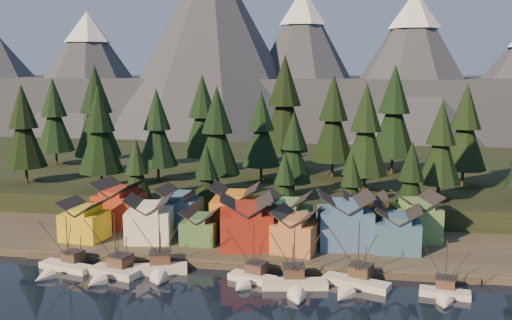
% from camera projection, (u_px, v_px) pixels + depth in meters
% --- Properties ---
extents(ground, '(500.00, 500.00, 0.00)m').
position_uv_depth(ground, '(220.00, 305.00, 84.51)').
color(ground, black).
rests_on(ground, ground).
extents(shore_strip, '(400.00, 50.00, 1.50)m').
position_uv_depth(shore_strip, '(261.00, 227.00, 123.34)').
color(shore_strip, '#373128').
rests_on(shore_strip, ground).
extents(hillside, '(420.00, 100.00, 6.00)m').
position_uv_depth(hillside, '(287.00, 175.00, 171.67)').
color(hillside, black).
rests_on(hillside, ground).
extents(dock, '(80.00, 4.00, 1.00)m').
position_uv_depth(dock, '(241.00, 264.00, 100.50)').
color(dock, '#494134').
rests_on(dock, ground).
extents(mountain_ridge, '(560.00, 190.00, 90.00)m').
position_uv_depth(mountain_ridge, '(306.00, 85.00, 289.02)').
color(mountain_ridge, '#414854').
rests_on(mountain_ridge, ground).
extents(boat_0, '(10.52, 11.01, 10.62)m').
position_uv_depth(boat_0, '(61.00, 261.00, 97.95)').
color(boat_0, silver).
rests_on(boat_0, ground).
extents(boat_1, '(9.59, 10.23, 11.97)m').
position_uv_depth(boat_1, '(110.00, 264.00, 95.20)').
color(boat_1, beige).
rests_on(boat_1, ground).
extents(boat_2, '(9.98, 10.64, 12.36)m').
position_uv_depth(boat_2, '(160.00, 261.00, 96.40)').
color(boat_2, beige).
rests_on(boat_2, ground).
extents(boat_3, '(8.60, 9.15, 10.60)m').
position_uv_depth(boat_3, '(250.00, 270.00, 92.83)').
color(boat_3, white).
rests_on(boat_3, ground).
extents(boat_4, '(11.14, 11.80, 11.57)m').
position_uv_depth(boat_4, '(295.00, 278.00, 89.63)').
color(boat_4, silver).
rests_on(boat_4, ground).
extents(boat_5, '(11.42, 11.80, 11.65)m').
position_uv_depth(boat_5, '(354.00, 276.00, 90.25)').
color(boat_5, beige).
rests_on(boat_5, ground).
extents(boat_6, '(8.06, 8.55, 9.83)m').
position_uv_depth(boat_6, '(445.00, 286.00, 86.57)').
color(boat_6, beige).
rests_on(boat_6, ground).
extents(house_front_0, '(8.65, 8.27, 7.85)m').
position_uv_depth(house_front_0, '(84.00, 219.00, 111.26)').
color(house_front_0, gold).
rests_on(house_front_0, shore_strip).
extents(house_front_1, '(9.68, 9.40, 8.76)m').
position_uv_depth(house_front_1, '(149.00, 218.00, 110.31)').
color(house_front_1, white).
rests_on(house_front_1, shore_strip).
extents(house_front_2, '(6.88, 6.93, 6.55)m').
position_uv_depth(house_front_2, '(200.00, 225.00, 109.16)').
color(house_front_2, '#3D6B3A').
rests_on(house_front_2, shore_strip).
extents(house_front_3, '(11.39, 11.05, 9.81)m').
position_uv_depth(house_front_3, '(246.00, 220.00, 106.28)').
color(house_front_3, maroon).
rests_on(house_front_3, shore_strip).
extents(house_front_4, '(9.23, 9.70, 7.87)m').
position_uv_depth(house_front_4, '(296.00, 229.00, 104.07)').
color(house_front_4, '#A86A3B').
rests_on(house_front_4, shore_strip).
extents(house_front_5, '(11.03, 10.29, 10.28)m').
position_uv_depth(house_front_5, '(345.00, 219.00, 106.41)').
color(house_front_5, '#3C638E').
rests_on(house_front_5, shore_strip).
extents(house_front_6, '(8.30, 7.85, 8.24)m').
position_uv_depth(house_front_6, '(397.00, 228.00, 104.22)').
color(house_front_6, '#325877').
rests_on(house_front_6, shore_strip).
extents(house_back_0, '(10.27, 9.97, 9.86)m').
position_uv_depth(house_back_0, '(120.00, 203.00, 120.17)').
color(house_back_0, maroon).
rests_on(house_back_0, shore_strip).
extents(house_back_1, '(8.70, 8.79, 8.96)m').
position_uv_depth(house_back_1, '(180.00, 207.00, 118.29)').
color(house_back_1, '#3C658E').
rests_on(house_back_1, shore_strip).
extents(house_back_2, '(9.91, 9.18, 9.99)m').
position_uv_depth(house_back_2, '(235.00, 208.00, 115.54)').
color(house_back_2, orange).
rests_on(house_back_2, shore_strip).
extents(house_back_3, '(9.66, 8.80, 8.98)m').
position_uv_depth(house_back_3, '(288.00, 214.00, 112.52)').
color(house_back_3, '#518749').
rests_on(house_back_3, shore_strip).
extents(house_back_4, '(9.00, 8.68, 9.21)m').
position_uv_depth(house_back_4, '(364.00, 216.00, 110.82)').
color(house_back_4, '#BB7D30').
rests_on(house_back_4, shore_strip).
extents(house_back_5, '(10.02, 10.10, 9.28)m').
position_uv_depth(house_back_5, '(416.00, 216.00, 110.66)').
color(house_back_5, '#5A8749').
rests_on(house_back_5, shore_strip).
extents(tree_hill_0, '(10.71, 10.71, 24.95)m').
position_uv_depth(tree_hill_0, '(24.00, 129.00, 142.06)').
color(tree_hill_0, '#332319').
rests_on(tree_hill_0, hillside).
extents(tree_hill_1, '(12.76, 12.76, 29.74)m').
position_uv_depth(tree_hill_1, '(96.00, 114.00, 155.28)').
color(tree_hill_1, '#332319').
rests_on(tree_hill_1, hillside).
extents(tree_hill_2, '(10.71, 10.71, 24.94)m').
position_uv_depth(tree_hill_2, '(100.00, 133.00, 134.60)').
color(tree_hill_2, '#332319').
rests_on(tree_hill_2, hillside).
extents(tree_hill_3, '(10.17, 10.17, 23.70)m').
position_uv_depth(tree_hill_3, '(157.00, 131.00, 144.77)').
color(tree_hill_3, '#332319').
rests_on(tree_hill_3, hillside).
extents(tree_hill_4, '(11.63, 11.63, 27.10)m').
position_uv_depth(tree_hill_4, '(203.00, 119.00, 157.79)').
color(tree_hill_4, '#332319').
rests_on(tree_hill_4, hillside).
extents(tree_hill_5, '(10.62, 10.62, 24.73)m').
position_uv_depth(tree_hill_5, '(217.00, 134.00, 132.03)').
color(tree_hill_5, '#332319').
rests_on(tree_hill_5, hillside).
extents(tree_hill_6, '(9.92, 9.92, 23.11)m').
position_uv_depth(tree_hill_6, '(261.00, 132.00, 145.48)').
color(tree_hill_6, '#332319').
rests_on(tree_hill_6, hillside).
extents(tree_hill_7, '(8.27, 8.27, 19.27)m').
position_uv_depth(tree_hill_7, '(293.00, 150.00, 127.64)').
color(tree_hill_7, '#332319').
rests_on(tree_hill_7, hillside).
extents(tree_hill_8, '(11.66, 11.66, 27.17)m').
position_uv_depth(tree_hill_8, '(333.00, 122.00, 149.03)').
color(tree_hill_8, '#332319').
rests_on(tree_hill_8, hillside).
extents(tree_hill_9, '(10.99, 10.99, 25.60)m').
position_uv_depth(tree_hill_9, '(366.00, 133.00, 131.32)').
color(tree_hill_9, '#332319').
rests_on(tree_hill_9, hillside).
extents(tree_hill_10, '(12.79, 12.79, 29.79)m').
position_uv_depth(tree_hill_10, '(394.00, 115.00, 154.00)').
color(tree_hill_10, '#332319').
rests_on(tree_hill_10, hillside).
extents(tree_hill_11, '(9.42, 9.42, 21.95)m').
position_uv_depth(tree_hill_11, '(441.00, 146.00, 124.17)').
color(tree_hill_11, '#332319').
rests_on(tree_hill_11, hillside).
extents(tree_hill_12, '(10.83, 10.83, 25.24)m').
position_uv_depth(tree_hill_12, '(465.00, 130.00, 138.17)').
color(tree_hill_12, '#332319').
rests_on(tree_hill_12, hillside).
extents(tree_hill_15, '(13.96, 13.96, 32.51)m').
position_uv_depth(tree_hill_15, '(285.00, 107.00, 160.57)').
color(tree_hill_15, '#332319').
rests_on(tree_hill_15, hillside).
extents(tree_hill_16, '(11.19, 11.19, 26.07)m').
position_uv_depth(tree_hill_16, '(54.00, 118.00, 168.25)').
color(tree_hill_16, '#332319').
rests_on(tree_hill_16, hillside).
extents(tree_shore_0, '(7.74, 7.74, 18.03)m').
position_uv_depth(tree_shore_0, '(137.00, 175.00, 126.19)').
color(tree_shore_0, '#332319').
rests_on(tree_shore_0, shore_strip).
extents(tree_shore_1, '(7.33, 7.33, 17.07)m').
position_uv_depth(tree_shore_1, '(207.00, 179.00, 123.68)').
color(tree_shore_1, '#332319').
rests_on(tree_shore_1, shore_strip).
extents(tree_shore_2, '(6.85, 6.85, 15.97)m').
position_uv_depth(tree_shore_2, '(285.00, 185.00, 121.02)').
color(tree_shore_2, '#332319').
rests_on(tree_shore_2, shore_strip).
extents(tree_shore_3, '(6.89, 6.89, 16.04)m').
position_uv_depth(tree_shore_3, '(351.00, 187.00, 118.75)').
color(tree_shore_3, '#332319').
rests_on(tree_shore_3, shore_strip).
extents(tree_shore_4, '(8.03, 8.03, 18.71)m').
position_uv_depth(tree_shore_4, '(411.00, 182.00, 116.57)').
color(tree_shore_4, '#332319').
rests_on(tree_shore_4, shore_strip).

